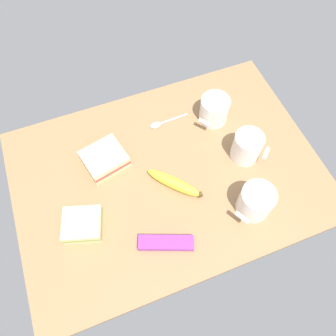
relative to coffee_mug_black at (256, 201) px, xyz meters
The scene contains 9 objects.
tabletop 26.71cm from the coffee_mug_black, 46.25° to the right, with size 90.00×64.00×2.00cm, color #936D47.
coffee_mug_black is the anchor object (origin of this frame).
coffee_mug_milky 17.21cm from the coffee_mug_black, 109.67° to the right, with size 9.99×10.17×9.57cm.
coffee_mug_spare 32.52cm from the coffee_mug_black, 94.95° to the right, with size 11.18×10.30×8.60cm.
sandwich_main 46.89cm from the coffee_mug_black, 14.16° to the right, with size 12.45×11.78×4.40cm.
sandwich_side 44.97cm from the coffee_mug_black, 40.06° to the right, with size 13.93×13.04×4.40cm.
banana 23.01cm from the coffee_mug_black, 39.05° to the right, with size 13.78×15.05×3.36cm.
spoon 38.76cm from the coffee_mug_black, 70.24° to the right, with size 13.10×2.54×0.80cm.
snack_bar 26.52cm from the coffee_mug_black, ahead, with size 14.67×3.87×2.00cm, color purple.
Camera 1 is at (16.05, 41.61, 88.68)cm, focal length 35.01 mm.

